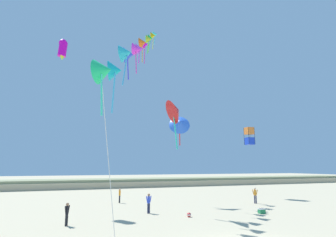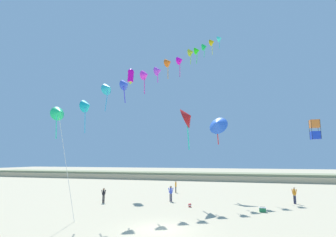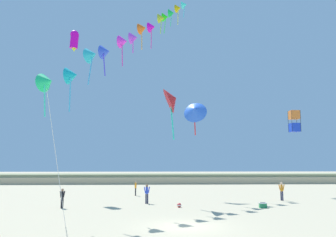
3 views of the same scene
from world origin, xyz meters
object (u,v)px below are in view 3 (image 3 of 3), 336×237
at_px(large_kite_high_solo, 172,100).
at_px(beach_ball, 179,205).
at_px(large_kite_outer_drift, 74,40).
at_px(person_mid_center, 282,190).
at_px(large_kite_low_lead, 195,110).
at_px(person_far_left, 136,187).
at_px(large_kite_mid_trail, 294,121).
at_px(person_near_right, 147,192).
at_px(beach_cooler, 263,205).
at_px(person_near_left, 62,197).

bearing_deg(large_kite_high_solo, beach_ball, -76.03).
bearing_deg(large_kite_outer_drift, person_mid_center, -14.07).
height_order(person_mid_center, large_kite_low_lead, large_kite_low_lead).
height_order(person_mid_center, person_far_left, person_mid_center).
height_order(person_far_left, large_kite_mid_trail, large_kite_mid_trail).
distance_m(person_far_left, large_kite_outer_drift, 18.31).
distance_m(large_kite_low_lead, beach_ball, 11.96).
distance_m(person_near_right, large_kite_high_solo, 8.71).
xyz_separation_m(person_near_right, beach_cooler, (9.51, -3.46, -0.78)).
bearing_deg(person_near_left, person_near_right, 23.05).
bearing_deg(large_kite_high_solo, person_far_left, 112.69).
distance_m(person_mid_center, person_far_left, 15.55).
relative_size(large_kite_outer_drift, beach_ball, 7.09).
height_order(person_near_left, beach_cooler, person_near_left).
bearing_deg(large_kite_high_solo, person_near_left, -167.83).
distance_m(person_far_left, large_kite_mid_trail, 19.83).
relative_size(person_far_left, large_kite_high_solo, 0.33).
distance_m(large_kite_mid_trail, beach_ball, 19.54).
relative_size(person_mid_center, beach_cooler, 3.04).
height_order(large_kite_high_solo, large_kite_outer_drift, large_kite_outer_drift).
height_order(person_far_left, beach_ball, person_far_left).
relative_size(large_kite_high_solo, large_kite_outer_drift, 1.92).
relative_size(person_near_right, large_kite_mid_trail, 0.69).
xyz_separation_m(large_kite_mid_trail, large_kite_high_solo, (-14.75, -8.62, 0.91)).
distance_m(large_kite_mid_trail, large_kite_outer_drift, 27.27).
xyz_separation_m(person_near_right, large_kite_outer_drift, (-8.63, 7.52, 16.76)).
height_order(large_kite_mid_trail, beach_cooler, large_kite_mid_trail).
distance_m(person_far_left, large_kite_high_solo, 12.58).
bearing_deg(beach_cooler, large_kite_low_lead, 118.87).
relative_size(large_kite_low_lead, beach_cooler, 6.85).
bearing_deg(large_kite_low_lead, person_near_right, -136.57).
height_order(large_kite_high_solo, beach_ball, large_kite_high_solo).
xyz_separation_m(person_mid_center, beach_ball, (-10.43, -4.86, -0.83)).
bearing_deg(person_mid_center, beach_ball, -155.02).
relative_size(person_mid_center, person_far_left, 1.07).
height_order(large_kite_outer_drift, beach_ball, large_kite_outer_drift).
height_order(large_kite_outer_drift, beach_cooler, large_kite_outer_drift).
relative_size(person_near_left, beach_ball, 4.36).
bearing_deg(person_near_left, person_mid_center, 13.99).
relative_size(large_kite_high_solo, beach_cooler, 8.52).
bearing_deg(large_kite_high_solo, person_near_right, 157.22).
distance_m(person_near_left, person_near_right, 7.42).
relative_size(person_near_right, large_kite_high_solo, 0.35).
distance_m(large_kite_low_lead, large_kite_outer_drift, 16.32).
distance_m(person_near_right, beach_ball, 3.97).
height_order(person_near_right, large_kite_low_lead, large_kite_low_lead).
bearing_deg(person_far_left, person_near_left, -117.29).
bearing_deg(person_near_left, beach_ball, 0.71).
bearing_deg(person_near_left, large_kite_high_solo, 12.17).
distance_m(person_mid_center, beach_ball, 11.53).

